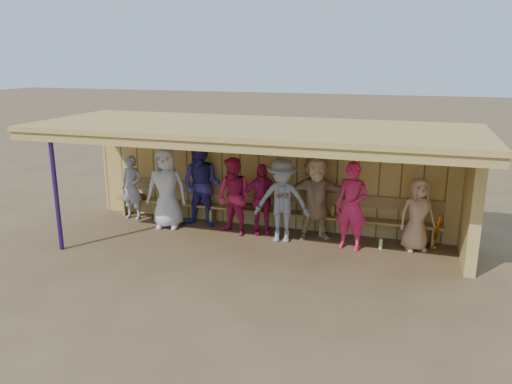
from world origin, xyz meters
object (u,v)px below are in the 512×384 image
player_b (167,188)px  player_c (202,185)px  player_e (282,201)px  player_g (352,206)px  player_h (417,215)px  player_a (132,188)px  player_extra (234,197)px  bench (266,206)px  player_f (316,197)px  player_d (261,199)px

player_b → player_c: 0.79m
player_e → player_g: (1.45, -0.02, 0.01)m
player_e → player_h: player_e is taller
player_c → player_b: bearing=-156.0°
player_h → player_a: bearing=156.1°
player_b → player_c: (0.73, 0.31, 0.05)m
player_a → player_extra: 2.72m
player_extra → bench: 0.88m
player_c → player_a: bearing=-178.9°
player_b → player_f: size_ratio=0.99×
player_e → player_d: bearing=142.9°
player_c → player_e: size_ratio=1.09×
player_a → player_d: bearing=0.5°
player_f → player_g: bearing=-45.3°
player_b → player_extra: 1.62m
player_d → player_extra: bearing=177.2°
player_f → player_g: player_f is taller
player_h → bench: (-3.26, 0.36, -0.22)m
player_f → player_h: bearing=-20.4°
player_e → player_g: player_g is taller
player_g → bench: 2.15m
player_h → player_extra: bearing=160.1°
player_d → bench: size_ratio=0.21×
player_a → player_c: 1.82m
player_h → player_d: bearing=156.9°
player_b → player_d: (2.17, 0.23, -0.13)m
player_a → bench: bearing=7.1°
player_b → player_g: size_ratio=1.02×
player_f → player_g: 0.91m
player_b → player_e: player_b is taller
player_d → bench: (0.00, 0.38, -0.26)m
player_e → player_f: bearing=23.9°
player_d → player_h: bearing=-24.2°
player_e → player_g: bearing=-8.1°
player_b → player_f: 3.37m
player_c → player_d: player_c is taller
player_d → bench: bearing=65.1°
player_c → player_extra: 0.94m
player_g → bench: player_g is taller
player_a → player_h: player_a is taller
player_d → player_e: (0.55, -0.31, 0.10)m
player_d → player_h: 3.26m
bench → player_c: bearing=-168.1°
player_a → player_e: player_e is taller
player_d → player_e: 0.64m
player_d → player_a: bearing=154.2°
player_a → player_extra: player_extra is taller
player_g → player_d: bearing=-178.2°
player_e → player_h: bearing=-0.5°
player_d → player_b: bearing=161.6°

